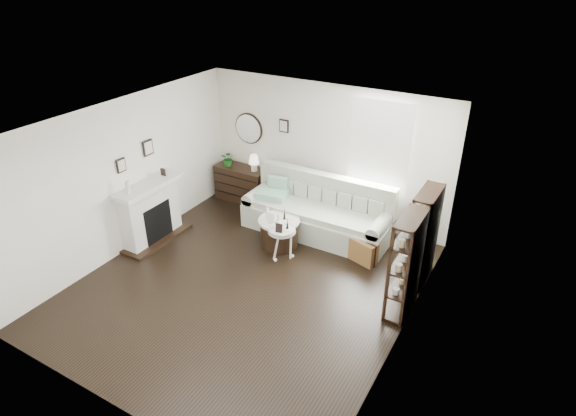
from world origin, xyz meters
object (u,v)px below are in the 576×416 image
Objects in this scene: pedestal_table at (282,231)px; dresser at (242,184)px; sofa at (318,215)px; drum_table at (279,232)px.

dresser is at bearing 141.42° from pedestal_table.
pedestal_table is at bearing -38.58° from dresser.
dresser is 1.96× the size of pedestal_table.
pedestal_table is (-0.15, -1.11, 0.17)m from sofa.
sofa is 1.13m from pedestal_table.
drum_table is (-0.40, -0.78, -0.10)m from sofa.
drum_table is at bearing -116.99° from sofa.
sofa is 2.47× the size of dresser.
dresser is 1.51× the size of drum_table.
sofa is 4.83× the size of pedestal_table.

